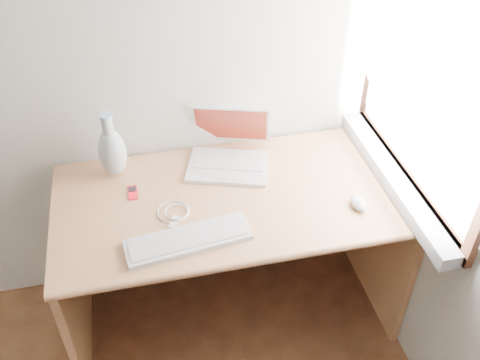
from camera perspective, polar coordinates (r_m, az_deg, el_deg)
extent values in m
cube|color=white|center=(2.02, 20.21, 12.17)|extent=(0.01, 0.90, 1.00)
cube|color=gray|center=(2.27, 16.05, 0.26)|extent=(0.10, 0.96, 0.06)
cube|color=white|center=(1.97, 18.46, 12.87)|extent=(0.02, 0.84, 0.92)
cube|color=tan|center=(2.17, -0.89, -1.91)|extent=(1.42, 0.71, 0.03)
cube|color=tan|center=(2.44, -17.32, -10.85)|extent=(0.03, 0.67, 0.72)
cube|color=tan|center=(2.62, 14.37, -5.82)|extent=(0.03, 0.67, 0.72)
cube|color=tan|center=(2.59, -2.39, -1.28)|extent=(1.36, 0.03, 0.48)
cube|color=white|center=(2.29, -1.32, 1.44)|extent=(0.39, 0.33, 0.02)
cube|color=white|center=(2.28, -1.32, 1.64)|extent=(0.33, 0.22, 0.00)
cube|color=white|center=(2.31, -1.94, 5.39)|extent=(0.35, 0.19, 0.21)
cube|color=maroon|center=(2.31, -1.94, 5.39)|extent=(0.32, 0.16, 0.19)
cube|color=white|center=(1.97, -5.53, -6.35)|extent=(0.48, 0.20, 0.02)
cube|color=white|center=(1.96, -5.55, -6.11)|extent=(0.44, 0.16, 0.00)
ellipsoid|color=white|center=(2.15, 12.52, -2.40)|extent=(0.06, 0.10, 0.03)
cube|color=#B00C14|center=(2.21, -11.38, -1.34)|extent=(0.04, 0.08, 0.01)
cube|color=black|center=(2.20, -11.39, -1.26)|extent=(0.03, 0.03, 0.00)
torus|color=white|center=(2.10, -7.12, -3.36)|extent=(0.16, 0.16, 0.01)
cube|color=white|center=(2.05, -7.05, -4.43)|extent=(0.06, 0.07, 0.01)
ellipsoid|color=silver|center=(2.26, -13.45, 2.87)|extent=(0.11, 0.11, 0.22)
cylinder|color=silver|center=(2.19, -13.98, 5.70)|extent=(0.05, 0.05, 0.09)
cylinder|color=#95BEEE|center=(2.16, -14.16, 6.67)|extent=(0.05, 0.05, 0.01)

